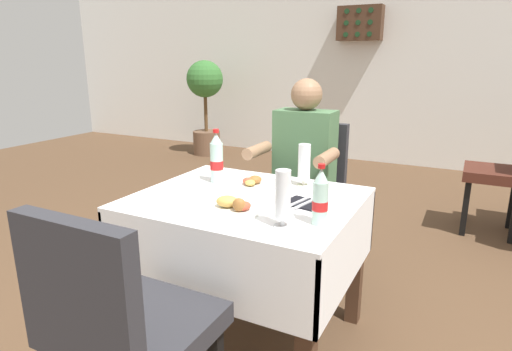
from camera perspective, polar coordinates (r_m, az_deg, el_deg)
The scene contains 16 objects.
ground_plane at distance 2.29m, azimuth -5.55°, elevation -21.68°, with size 11.00×11.00×0.00m, color brown.
back_wall at distance 5.97m, azimuth 17.98°, elevation 15.21°, with size 11.00×0.12×2.85m, color white.
main_dining_table at distance 2.08m, azimuth -1.26°, elevation -7.52°, with size 1.02×0.86×0.74m.
chair_far_diner_seat at distance 2.79m, azimuth 6.74°, elevation -1.82°, with size 0.44×0.50×0.97m.
chair_near_camera_side at distance 1.50m, azimuth -17.09°, elevation -18.57°, with size 0.44×0.50×0.97m.
seated_diner_far at distance 2.65m, azimuth 6.02°, elevation 0.79°, with size 0.50×0.46×1.26m.
plate_near_camera at distance 1.84m, azimuth -2.82°, elevation -4.06°, with size 0.23×0.23×0.07m.
plate_far_diner at distance 2.19m, azimuth -0.27°, elevation -0.97°, with size 0.23×0.23×0.05m.
beer_glass_left at distance 2.18m, azimuth 6.43°, elevation 1.39°, with size 0.07×0.07×0.22m.
beer_glass_middle at distance 1.64m, azimuth 3.59°, elevation -3.17°, with size 0.07×0.07×0.23m.
cola_bottle_primary at distance 2.23m, azimuth -5.27°, elevation 2.17°, with size 0.07×0.07×0.28m.
cola_bottle_secondary at distance 1.68m, azimuth 8.56°, elevation -3.03°, with size 0.06×0.06×0.24m.
napkin_cutlery_set at distance 1.93m, azimuth 6.39°, elevation -3.66°, with size 0.19×0.20×0.01m.
background_chair_left at distance 3.87m, azimuth 30.61°, elevation 0.97°, with size 0.50×0.44×0.97m.
potted_plant_corner at distance 6.25m, azimuth -6.77°, elevation 10.36°, with size 0.52×0.52×1.34m.
wall_bottle_rack at distance 5.91m, azimuth 13.69°, elevation 19.12°, with size 0.56×0.21×0.42m.
Camera 1 is at (1.01, -1.52, 1.38)m, focal length 30.03 mm.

